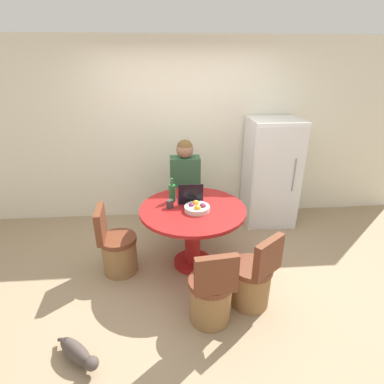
{
  "coord_description": "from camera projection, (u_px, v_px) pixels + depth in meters",
  "views": [
    {
      "loc": [
        -0.21,
        -2.72,
        2.28
      ],
      "look_at": [
        0.03,
        0.37,
        0.91
      ],
      "focal_mm": 28.0,
      "sensor_mm": 36.0,
      "label": 1
    }
  ],
  "objects": [
    {
      "name": "laptop",
      "position": [
        190.0,
        198.0,
        3.48
      ],
      "size": [
        0.28,
        0.22,
        0.25
      ],
      "rotation": [
        0.0,
        0.0,
        3.14
      ],
      "color": "#141947",
      "rests_on": "dining_table"
    },
    {
      "name": "person_seated",
      "position": [
        185.0,
        182.0,
        4.1
      ],
      "size": [
        0.4,
        0.37,
        1.35
      ],
      "rotation": [
        0.0,
        0.0,
        3.14
      ],
      "color": "#2D2D38",
      "rests_on": "ground_plane"
    },
    {
      "name": "coffee_cup",
      "position": [
        170.0,
        204.0,
        3.35
      ],
      "size": [
        0.08,
        0.08,
        0.09
      ],
      "color": "#383333",
      "rests_on": "dining_table"
    },
    {
      "name": "cat",
      "position": [
        78.0,
        353.0,
        2.44
      ],
      "size": [
        0.43,
        0.37,
        0.17
      ],
      "rotation": [
        0.0,
        0.0,
        5.58
      ],
      "color": "#473D38",
      "rests_on": "ground_plane"
    },
    {
      "name": "bottle",
      "position": [
        172.0,
        192.0,
        3.48
      ],
      "size": [
        0.08,
        0.08,
        0.28
      ],
      "color": "#23602D",
      "rests_on": "dining_table"
    },
    {
      "name": "dining_table",
      "position": [
        193.0,
        223.0,
        3.43
      ],
      "size": [
        1.2,
        1.2,
        0.76
      ],
      "color": "maroon",
      "rests_on": "ground_plane"
    },
    {
      "name": "chair_near_right_corner",
      "position": [
        252.0,
        281.0,
        2.96
      ],
      "size": [
        0.48,
        0.48,
        0.82
      ],
      "rotation": [
        0.0,
        0.0,
        -2.48
      ],
      "color": "olive",
      "rests_on": "ground_plane"
    },
    {
      "name": "refrigerator",
      "position": [
        271.0,
        173.0,
        4.36
      ],
      "size": [
        0.71,
        0.65,
        1.55
      ],
      "color": "white",
      "rests_on": "ground_plane"
    },
    {
      "name": "wall_back",
      "position": [
        183.0,
        133.0,
        4.39
      ],
      "size": [
        7.0,
        0.06,
        2.6
      ],
      "color": "silver",
      "rests_on": "ground_plane"
    },
    {
      "name": "chair_left_side",
      "position": [
        117.0,
        250.0,
        3.43
      ],
      "size": [
        0.42,
        0.41,
        0.82
      ],
      "rotation": [
        0.0,
        0.0,
        1.64
      ],
      "color": "olive",
      "rests_on": "ground_plane"
    },
    {
      "name": "fruit_bowl",
      "position": [
        197.0,
        208.0,
        3.28
      ],
      "size": [
        0.28,
        0.28,
        0.1
      ],
      "color": "beige",
      "rests_on": "dining_table"
    },
    {
      "name": "chair_near_camera",
      "position": [
        211.0,
        296.0,
        2.77
      ],
      "size": [
        0.42,
        0.43,
        0.82
      ],
      "rotation": [
        0.0,
        0.0,
        -3.03
      ],
      "color": "olive",
      "rests_on": "ground_plane"
    },
    {
      "name": "ground_plane",
      "position": [
        192.0,
        278.0,
        3.41
      ],
      "size": [
        12.0,
        12.0,
        0.0
      ],
      "primitive_type": "plane",
      "color": "#9E8466"
    }
  ]
}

